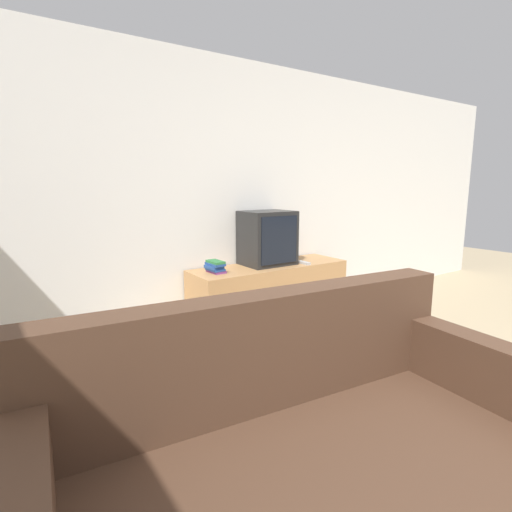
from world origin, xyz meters
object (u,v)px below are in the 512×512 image
Objects in this scene: couch at (311,489)px; tv_stand at (270,294)px; book_stack at (215,267)px; television at (267,238)px; remote_on_stand at (304,263)px.

tv_stand is at bearing 62.85° from couch.
television is at bearing 4.89° from book_stack.
book_stack is at bearing -179.87° from tv_stand.
couch is 2.77m from remote_on_stand.
tv_stand is 8.05× the size of book_stack.
tv_stand is 0.72m from book_stack.
television is 0.46m from remote_on_stand.
television is 2.63× the size of book_stack.
couch is at bearing -122.24° from television.
couch is at bearing -110.06° from book_stack.
remote_on_stand is (0.32, -0.19, -0.26)m from television.
television is 2.77m from couch.
book_stack reaches higher than remote_on_stand.
remote_on_stand is (0.32, -0.14, 0.31)m from tv_stand.
television is at bearing 148.95° from remote_on_stand.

